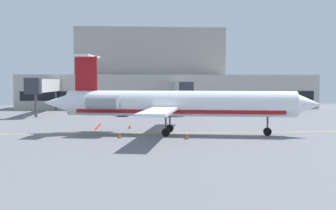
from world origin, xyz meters
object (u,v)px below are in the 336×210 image
Objects in this scene: baggage_tug at (124,110)px; fuel_tank at (251,105)px; pushback_tractor at (280,110)px; regional_jet at (175,104)px.

baggage_tug is 25.99m from fuel_tank.
baggage_tug is 0.66× the size of fuel_tank.
pushback_tractor is at bearing 0.26° from baggage_tug.
regional_jet is 5.12× the size of fuel_tank.
fuel_tank is (24.87, 7.54, 0.35)m from baggage_tug.
regional_jet reaches higher than fuel_tank.
fuel_tank is at bearing 61.90° from regional_jet.
regional_jet is 8.19× the size of pushback_tractor.
baggage_tug is (-6.83, 26.25, -2.55)m from regional_jet.
regional_jet is 27.24m from baggage_tug.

